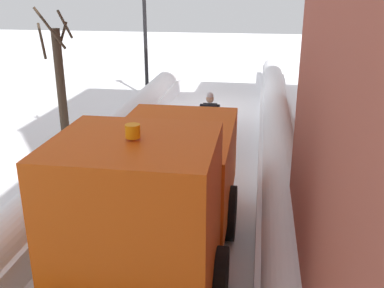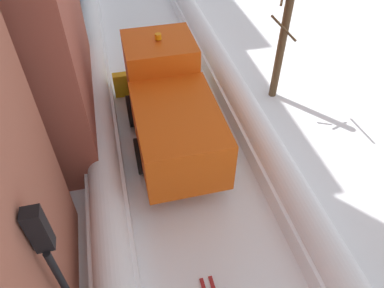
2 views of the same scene
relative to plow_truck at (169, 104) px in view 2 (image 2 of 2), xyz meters
The scene contains 6 objects.
ground_plane 1.74m from the plow_truck, 75.59° to the right, with size 80.00×80.00×0.00m, color white.
snowbank_left 2.61m from the plow_truck, 158.20° to the right, with size 1.10×36.00×1.06m.
snowbank_right 3.01m from the plow_truck, 18.35° to the right, with size 1.10×36.00×1.05m.
plow_truck is the anchor object (origin of this frame).
traffic_light_pole 6.29m from the plow_truck, 118.57° to the right, with size 0.28×0.42×4.11m.
bare_tree_mid 4.60m from the plow_truck, 19.27° to the left, with size 1.09×1.11×4.61m.
Camera 2 is at (-1.65, 2.14, 8.27)m, focal length 33.58 mm.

